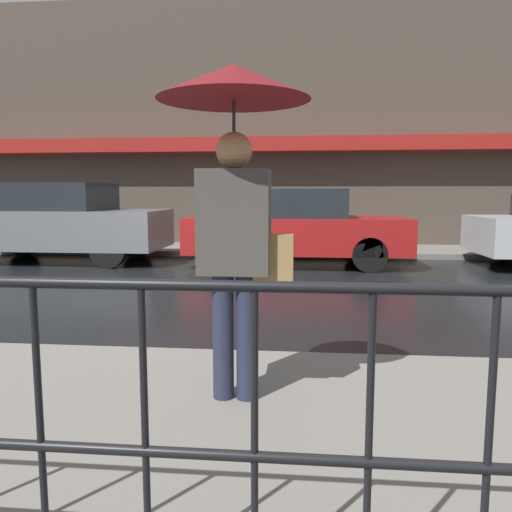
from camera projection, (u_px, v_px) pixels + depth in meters
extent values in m
plane|color=black|center=(167.00, 285.00, 7.63)|extent=(80.00, 80.00, 0.00)
cube|color=slate|center=(217.00, 249.00, 12.04)|extent=(28.00, 2.07, 0.12)
cube|color=gold|center=(167.00, 285.00, 7.63)|extent=(25.20, 0.12, 0.01)
cube|color=#4C4238|center=(224.00, 125.00, 12.82)|extent=(28.00, 0.30, 6.28)
cube|color=maroon|center=(221.00, 145.00, 12.47)|extent=(16.80, 0.55, 0.35)
cylinder|color=black|center=(41.00, 432.00, 1.63)|extent=(0.02, 0.02, 0.99)
cylinder|color=black|center=(145.00, 437.00, 1.60)|extent=(0.02, 0.02, 0.99)
cylinder|color=black|center=(255.00, 442.00, 1.57)|extent=(0.02, 0.02, 0.99)
cylinder|color=black|center=(369.00, 447.00, 1.53)|extent=(0.02, 0.02, 0.99)
cylinder|color=black|center=(488.00, 453.00, 1.50)|extent=(0.02, 0.02, 0.99)
cylinder|color=#23283D|center=(223.00, 336.00, 3.09)|extent=(0.13, 0.13, 0.79)
cylinder|color=#23283D|center=(247.00, 337.00, 3.07)|extent=(0.13, 0.13, 0.79)
cube|color=#47423D|center=(234.00, 222.00, 2.99)|extent=(0.43, 0.26, 0.63)
sphere|color=tan|center=(234.00, 151.00, 2.94)|extent=(0.22, 0.22, 0.22)
cylinder|color=#262628|center=(234.00, 162.00, 2.95)|extent=(0.02, 0.02, 0.71)
cone|color=maroon|center=(234.00, 82.00, 2.89)|extent=(0.90, 0.90, 0.20)
cube|color=#9E7A47|center=(273.00, 259.00, 3.00)|extent=(0.24, 0.12, 0.30)
cube|color=slate|center=(61.00, 229.00, 10.22)|extent=(4.23, 1.84, 0.77)
cube|color=#1E2328|center=(52.00, 197.00, 10.16)|extent=(2.20, 1.69, 0.54)
cylinder|color=black|center=(137.00, 242.00, 10.94)|extent=(0.68, 0.22, 0.68)
cylinder|color=black|center=(108.00, 250.00, 9.34)|extent=(0.68, 0.22, 0.68)
cylinder|color=black|center=(24.00, 241.00, 11.19)|extent=(0.68, 0.22, 0.68)
cube|color=maroon|center=(297.00, 234.00, 9.77)|extent=(4.20, 1.91, 0.67)
cube|color=#1E2328|center=(289.00, 203.00, 9.71)|extent=(2.18, 1.76, 0.54)
cylinder|color=black|center=(359.00, 245.00, 10.52)|extent=(0.62, 0.22, 0.62)
cylinder|color=black|center=(369.00, 255.00, 8.85)|extent=(0.62, 0.22, 0.62)
cylinder|color=black|center=(237.00, 244.00, 10.77)|extent=(0.62, 0.22, 0.62)
cylinder|color=black|center=(224.00, 253.00, 9.10)|extent=(0.62, 0.22, 0.62)
cylinder|color=black|center=(506.00, 246.00, 10.22)|extent=(0.63, 0.22, 0.63)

